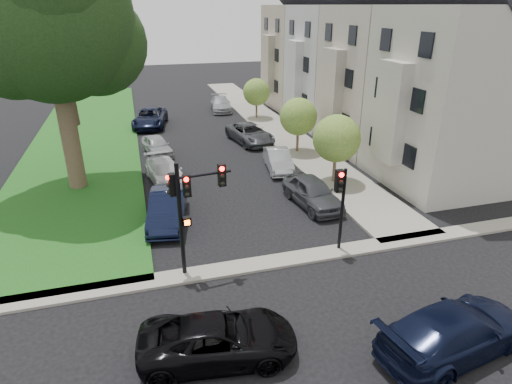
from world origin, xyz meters
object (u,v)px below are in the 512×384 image
object	(u,v)px
car_parked_5	(168,208)
car_parked_7	(157,146)
eucalyptus	(47,19)
car_parked_8	(150,118)
car_parked_0	(312,192)
car_cross_near	(218,339)
car_parked_2	(250,133)
traffic_signal_main	(189,199)
car_cross_far	(455,330)
car_parked_4	(221,104)
traffic_signal_secondary	(341,195)
small_tree_a	(337,139)
small_tree_b	(298,117)
small_tree_c	(256,92)
car_parked_1	(278,160)
car_parked_6	(165,172)

from	to	relation	value
car_parked_5	car_parked_7	bearing A→B (deg)	98.55
eucalyptus	car_parked_8	distance (m)	16.48
car_parked_0	car_cross_near	bearing A→B (deg)	-133.12
car_cross_near	car_parked_2	xyz separation A→B (m)	(6.90, 21.41, 0.05)
car_parked_2	traffic_signal_main	bearing A→B (deg)	-122.53
car_cross_far	car_parked_4	xyz separation A→B (m)	(-0.11, 34.72, -0.08)
car_parked_4	car_parked_5	distance (m)	24.68
car_parked_2	car_parked_7	size ratio (longest dim) A/B	1.33
car_parked_4	car_parked_8	distance (m)	8.53
traffic_signal_secondary	small_tree_a	bearing A→B (deg)	65.30
small_tree_b	small_tree_c	bearing A→B (deg)	90.00
small_tree_a	car_parked_5	size ratio (longest dim) A/B	0.88
small_tree_b	car_parked_1	bearing A→B (deg)	-129.72
traffic_signal_main	car_parked_5	bearing A→B (deg)	96.67
traffic_signal_secondary	car_parked_4	bearing A→B (deg)	88.49
car_cross_far	small_tree_a	bearing A→B (deg)	-20.51
small_tree_a	car_parked_5	xyz separation A→B (m)	(-10.18, -2.45, -2.02)
eucalyptus	small_tree_a	distance (m)	16.68
small_tree_a	small_tree_c	size ratio (longest dim) A/B	1.11
traffic_signal_secondary	car_parked_6	bearing A→B (deg)	122.44
car_cross_far	car_cross_near	bearing A→B (deg)	65.46
car_cross_far	car_parked_4	size ratio (longest dim) A/B	1.12
small_tree_b	car_parked_2	bearing A→B (deg)	127.80
eucalyptus	car_parked_6	world-z (taller)	eucalyptus
car_cross_far	small_tree_b	bearing A→B (deg)	-17.39
car_parked_6	car_parked_0	bearing A→B (deg)	-46.24
small_tree_a	car_cross_near	xyz separation A→B (m)	(-9.55, -11.88, -2.13)
small_tree_c	car_parked_8	distance (m)	10.06
car_parked_7	traffic_signal_secondary	bearing A→B (deg)	-78.73
small_tree_c	car_parked_5	distance (m)	21.87
small_tree_a	car_cross_far	distance (m)	14.05
traffic_signal_main	car_parked_4	bearing A→B (deg)	75.99
car_parked_0	car_parked_5	xyz separation A→B (m)	(-7.67, 0.14, 0.01)
small_tree_c	car_parked_5	xyz separation A→B (m)	(-10.18, -19.28, -1.73)
car_parked_6	car_parked_2	bearing A→B (deg)	33.56
car_parked_0	car_parked_1	distance (m)	5.68
car_parked_1	traffic_signal_main	bearing A→B (deg)	-116.46
car_cross_near	car_parked_1	world-z (taller)	car_parked_1
small_tree_c	car_cross_far	world-z (taller)	small_tree_c
eucalyptus	car_cross_far	distance (m)	22.90
car_parked_4	car_cross_near	bearing A→B (deg)	-95.21
car_parked_1	car_parked_5	distance (m)	9.46
small_tree_b	traffic_signal_secondary	distance (m)	13.75
car_parked_2	small_tree_c	bearing A→B (deg)	60.12
car_parked_2	car_parked_6	bearing A→B (deg)	-147.38
eucalyptus	car_parked_7	bearing A→B (deg)	44.94
car_parked_5	car_parked_6	distance (m)	5.43
small_tree_b	small_tree_a	bearing A→B (deg)	-90.00
car_parked_1	car_parked_8	distance (m)	15.48
eucalyptus	car_parked_8	xyz separation A→B (m)	(5.03, 13.17, -8.54)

